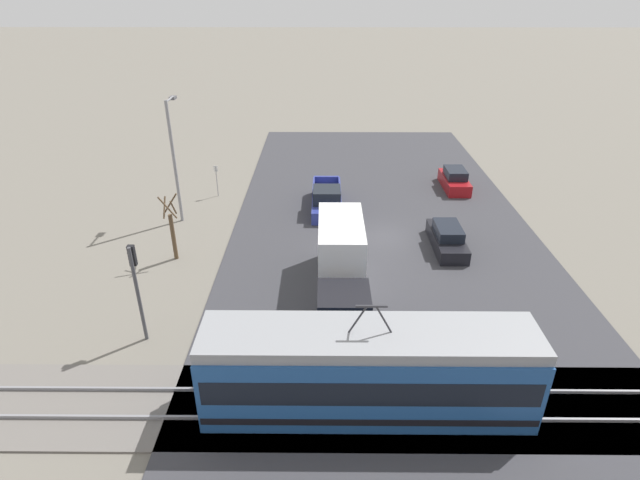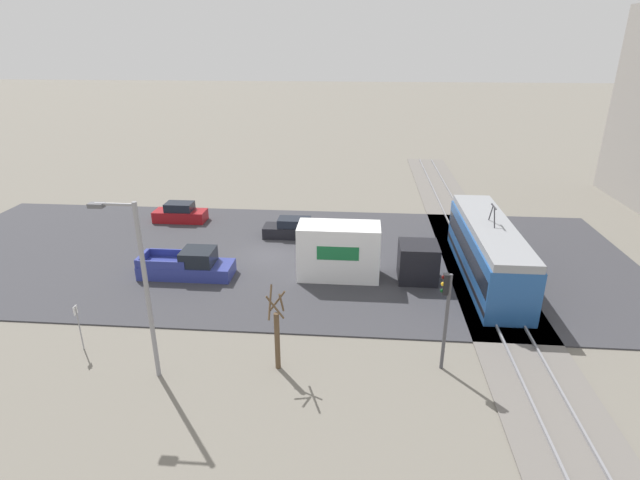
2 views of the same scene
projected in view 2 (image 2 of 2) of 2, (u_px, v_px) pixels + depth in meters
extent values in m
plane|color=slate|center=(270.00, 256.00, 34.65)|extent=(320.00, 320.00, 0.00)
cube|color=#38383D|center=(270.00, 255.00, 34.63)|extent=(19.60, 49.43, 0.08)
cube|color=slate|center=(477.00, 262.00, 33.54)|extent=(62.82, 4.40, 0.08)
cube|color=gray|center=(466.00, 261.00, 33.55)|extent=(61.57, 0.10, 0.14)
cube|color=gray|center=(488.00, 261.00, 33.44)|extent=(61.57, 0.10, 0.14)
cube|color=#235193|center=(487.00, 254.00, 30.89)|extent=(12.14, 2.75, 3.09)
cube|color=black|center=(488.00, 248.00, 30.76)|extent=(11.78, 2.78, 1.03)
cube|color=black|center=(485.00, 268.00, 31.25)|extent=(12.02, 2.79, 0.29)
cube|color=gray|center=(491.00, 227.00, 30.24)|extent=(12.14, 2.53, 0.44)
cylinder|color=#2D2D33|center=(491.00, 213.00, 30.37)|extent=(0.66, 0.07, 1.15)
cylinder|color=#2D2D33|center=(494.00, 218.00, 29.53)|extent=(0.66, 0.07, 1.15)
cube|color=#2D2D33|center=(494.00, 207.00, 29.75)|extent=(1.10, 0.08, 0.06)
cube|color=black|center=(418.00, 262.00, 30.68)|extent=(2.35, 2.37, 2.34)
cube|color=white|center=(339.00, 251.00, 30.85)|extent=(2.35, 5.04, 3.44)
cube|color=#196B38|center=(338.00, 254.00, 29.63)|extent=(0.02, 2.52, 0.86)
cube|color=navy|center=(187.00, 269.00, 31.42)|extent=(2.06, 5.83, 0.86)
cube|color=black|center=(198.00, 257.00, 31.03)|extent=(1.89, 1.98, 0.93)
cube|color=navy|center=(161.00, 265.00, 30.39)|extent=(0.12, 2.92, 0.50)
cube|color=navy|center=(172.00, 253.00, 32.14)|extent=(0.12, 2.92, 0.50)
cube|color=navy|center=(143.00, 258.00, 31.39)|extent=(1.89, 0.23, 0.50)
cube|color=red|center=(137.00, 269.00, 30.81)|extent=(0.14, 0.04, 0.18)
cube|color=black|center=(294.00, 231.00, 37.72)|extent=(1.70, 4.64, 0.84)
cube|color=black|center=(294.00, 222.00, 37.45)|extent=(1.47, 2.41, 0.62)
cube|color=maroon|center=(180.00, 216.00, 40.98)|extent=(1.71, 4.21, 0.90)
cube|color=black|center=(179.00, 207.00, 40.69)|extent=(1.47, 2.19, 0.66)
cylinder|color=#47474C|center=(446.00, 323.00, 21.91)|extent=(0.16, 0.16, 4.75)
cube|color=black|center=(446.00, 284.00, 21.22)|extent=(0.28, 0.22, 0.95)
sphere|color=#390606|center=(444.00, 277.00, 21.11)|extent=(0.18, 0.18, 0.18)
sphere|color=yellow|center=(443.00, 284.00, 21.23)|extent=(0.18, 0.18, 0.18)
sphere|color=black|center=(442.00, 291.00, 21.35)|extent=(0.18, 0.18, 0.18)
cylinder|color=brown|center=(277.00, 341.00, 22.29)|extent=(0.24, 0.24, 2.83)
cylinder|color=brown|center=(275.00, 307.00, 21.37)|extent=(0.09, 0.81, 1.10)
cylinder|color=brown|center=(282.00, 303.00, 21.54)|extent=(0.97, 0.09, 1.33)
cylinder|color=brown|center=(277.00, 302.00, 21.83)|extent=(0.09, 0.81, 1.10)
cylinder|color=brown|center=(270.00, 302.00, 21.58)|extent=(0.97, 0.09, 1.33)
cylinder|color=gray|center=(147.00, 295.00, 20.81)|extent=(0.20, 0.20, 8.10)
cylinder|color=gray|center=(115.00, 204.00, 19.42)|extent=(0.12, 1.60, 0.12)
cube|color=#515156|center=(96.00, 205.00, 19.50)|extent=(0.36, 0.60, 0.18)
cylinder|color=gray|center=(80.00, 328.00, 23.73)|extent=(0.06, 0.06, 2.38)
cube|color=white|center=(75.00, 310.00, 23.37)|extent=(0.32, 0.02, 0.44)
cube|color=red|center=(75.00, 310.00, 23.37)|extent=(0.31, 0.01, 0.10)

